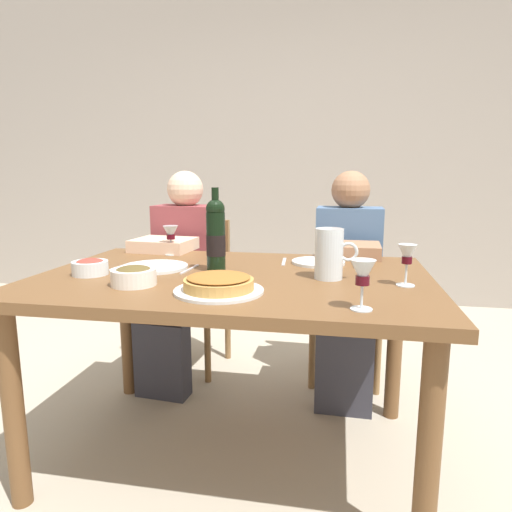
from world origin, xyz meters
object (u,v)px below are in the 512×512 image
at_px(wine_glass_left_diner, 171,234).
at_px(dinner_plate_left_setting, 318,262).
at_px(chair_right, 347,289).
at_px(diner_left, 179,272).
at_px(water_pitcher, 329,257).
at_px(olive_bowl, 134,275).
at_px(wine_bottle, 216,236).
at_px(salad_bowl, 90,266).
at_px(diner_right, 347,278).
at_px(wine_glass_centre, 363,275).
at_px(chair_left, 196,283).
at_px(dining_table, 233,298).
at_px(wine_glass_right_diner, 407,257).
at_px(baked_tart, 219,284).
at_px(dinner_plate_right_setting, 155,267).

distance_m(wine_glass_left_diner, dinner_plate_left_setting, 0.72).
bearing_deg(chair_right, diner_left, 16.36).
bearing_deg(water_pitcher, chair_right, 84.45).
bearing_deg(olive_bowl, water_pitcher, 18.10).
height_order(wine_bottle, dinner_plate_left_setting, wine_bottle).
xyz_separation_m(salad_bowl, diner_right, (0.99, 0.75, -0.18)).
bearing_deg(olive_bowl, salad_bowl, 152.77).
bearing_deg(wine_glass_centre, chair_left, 125.99).
distance_m(dining_table, wine_glass_centre, 0.63).
height_order(diner_left, chair_right, diner_left).
xyz_separation_m(wine_glass_right_diner, wine_glass_centre, (-0.16, -0.32, -0.00)).
relative_size(water_pitcher, dinner_plate_left_setting, 0.82).
bearing_deg(wine_glass_centre, wine_bottle, 142.30).
xyz_separation_m(baked_tart, dinner_plate_left_setting, (0.30, 0.55, -0.02)).
bearing_deg(diner_right, dining_table, 56.64).
relative_size(salad_bowl, wine_glass_left_diner, 0.97).
bearing_deg(diner_right, wine_glass_centre, 92.18).
relative_size(dining_table, salad_bowl, 11.05).
relative_size(salad_bowl, chair_right, 0.16).
relative_size(water_pitcher, salad_bowl, 1.38).
distance_m(water_pitcher, salad_bowl, 0.91).
relative_size(dining_table, olive_bowl, 9.50).
xyz_separation_m(wine_bottle, baked_tart, (0.09, -0.31, -0.12)).
xyz_separation_m(dinner_plate_left_setting, chair_left, (-0.76, 0.59, -0.27)).
xyz_separation_m(dining_table, dinner_plate_right_setting, (-0.34, 0.06, 0.10)).
height_order(wine_glass_left_diner, diner_right, diner_right).
bearing_deg(salad_bowl, wine_glass_left_diner, 72.42).
height_order(salad_bowl, dinner_plate_left_setting, salad_bowl).
bearing_deg(wine_glass_right_diner, water_pitcher, 167.81).
height_order(wine_bottle, diner_right, diner_right).
xyz_separation_m(dining_table, diner_right, (0.45, 0.65, -0.05)).
height_order(olive_bowl, diner_left, diner_left).
bearing_deg(chair_right, baked_tart, 70.37).
relative_size(baked_tart, chair_left, 0.34).
relative_size(wine_glass_right_diner, wine_glass_centre, 1.00).
bearing_deg(wine_glass_centre, olive_bowl, 168.66).
relative_size(wine_bottle, chair_right, 0.38).
distance_m(wine_glass_centre, chair_right, 1.32).
height_order(baked_tart, diner_left, diner_left).
bearing_deg(diner_left, wine_bottle, 127.66).
relative_size(dinner_plate_left_setting, diner_right, 0.20).
relative_size(baked_tart, dinner_plate_right_setting, 1.11).
xyz_separation_m(water_pitcher, wine_glass_right_diner, (0.27, -0.06, 0.02)).
bearing_deg(chair_right, dinner_plate_right_setting, 47.42).
distance_m(dining_table, wine_bottle, 0.25).
bearing_deg(chair_left, olive_bowl, 102.27).
distance_m(baked_tart, dinner_plate_left_setting, 0.62).
height_order(baked_tart, wine_glass_right_diner, wine_glass_right_diner).
height_order(wine_glass_left_diner, chair_left, wine_glass_left_diner).
relative_size(salad_bowl, dinner_plate_right_setting, 0.51).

